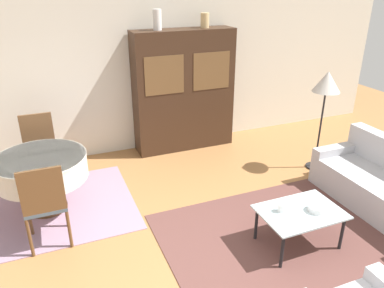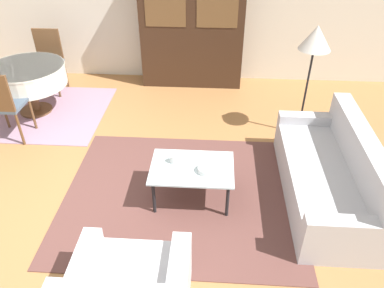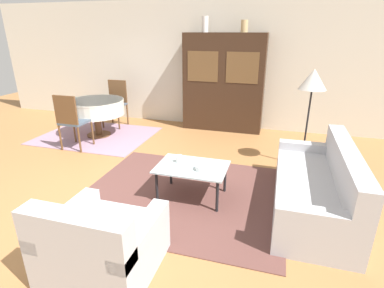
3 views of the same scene
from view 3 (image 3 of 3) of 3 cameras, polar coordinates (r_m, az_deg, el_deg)
ground_plane at (r=4.17m, az=-15.52°, el=-9.79°), size 14.00×14.00×0.00m
wall_back at (r=6.96m, az=-0.56°, el=14.90°), size 10.00×0.06×2.70m
area_rug at (r=4.10m, az=-1.56°, el=-9.39°), size 2.66×2.26×0.01m
dining_rug at (r=6.58m, az=-17.66°, el=1.54°), size 2.24×1.75×0.01m
couch at (r=3.93m, az=22.74°, el=-7.81°), size 0.84×1.99×0.82m
armchair at (r=2.91m, az=-16.97°, el=-17.93°), size 0.93×0.88×0.79m
coffee_table at (r=3.85m, az=0.00°, el=-4.87°), size 0.90×0.63×0.44m
display_cabinet at (r=6.55m, az=6.01°, el=11.47°), size 1.70×0.45×2.03m
dining_table at (r=6.42m, az=-17.82°, el=6.64°), size 1.12×1.12×0.75m
dining_chair_near at (r=5.81m, az=-22.03°, el=4.50°), size 0.44×0.44×1.02m
dining_chair_far at (r=7.07m, az=-14.30°, el=8.07°), size 0.44×0.44×1.02m
floor_lamp at (r=4.86m, az=22.01°, el=10.63°), size 0.40×0.40×1.55m
cup at (r=3.93m, az=-2.45°, el=-2.83°), size 0.09×0.09×0.10m
bowl at (r=3.72m, az=2.12°, el=-4.51°), size 0.19×0.19×0.06m
vase_tall at (r=6.55m, az=2.50°, el=21.83°), size 0.13×0.13×0.31m
vase_short at (r=6.40m, az=9.94°, el=21.24°), size 0.14×0.14×0.23m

